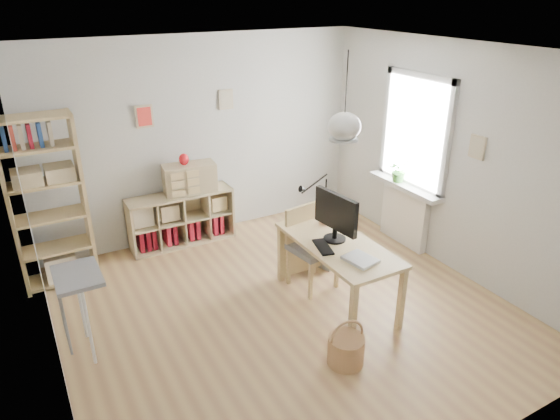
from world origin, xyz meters
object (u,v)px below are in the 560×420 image
storage_chest (328,244)px  monitor (336,214)px  desk (338,251)px  drawer_chest (190,178)px  cube_shelf (179,222)px  chair (309,242)px  tall_bookshelf (46,197)px

storage_chest → monitor: size_ratio=1.25×
desk → drawer_chest: 2.36m
cube_shelf → chair: (0.98, -1.75, 0.24)m
cube_shelf → tall_bookshelf: 1.77m
desk → tall_bookshelf: bearing=143.0°
drawer_chest → desk: bearing=-62.2°
cube_shelf → drawer_chest: drawer_chest is taller
monitor → drawer_chest: bearing=105.0°
chair → monitor: size_ratio=1.57×
monitor → desk: bearing=-103.1°
desk → chair: 0.50m
desk → tall_bookshelf: tall_bookshelf is taller
storage_chest → drawer_chest: drawer_chest is taller
chair → drawer_chest: size_ratio=1.41×
cube_shelf → storage_chest: cube_shelf is taller
chair → monitor: 0.65m
tall_bookshelf → chair: size_ratio=2.10×
monitor → tall_bookshelf: bearing=137.2°
chair → drawer_chest: 1.92m
desk → storage_chest: bearing=60.5°
cube_shelf → storage_chest: size_ratio=1.85×
cube_shelf → drawer_chest: size_ratio=2.07×
chair → desk: bearing=-93.2°
cube_shelf → chair: chair is taller
cube_shelf → chair: size_ratio=1.47×
storage_chest → monitor: monitor is taller
chair → drawer_chest: bearing=106.7°
storage_chest → monitor: 1.28m
desk → drawer_chest: (-0.84, 2.19, 0.26)m
cube_shelf → tall_bookshelf: tall_bookshelf is taller
cube_shelf → storage_chest: (1.52, -1.35, -0.11)m
cube_shelf → monitor: 2.50m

